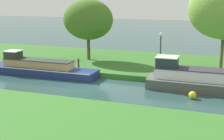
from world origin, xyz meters
name	(u,v)px	position (x,y,z in m)	size (l,w,h in m)	color
ground_plane	(91,85)	(0.00, 0.00, 0.00)	(120.00, 120.00, 0.00)	#294847
riverbank_far	(121,62)	(0.00, 7.00, 0.20)	(72.00, 10.00, 0.40)	#336927
riverbank_near	(11,134)	(0.00, -9.00, 0.20)	(72.00, 10.00, 0.40)	#357129
navy_barge	(36,68)	(-5.23, 1.20, 0.56)	(10.18, 1.70, 1.83)	navy
slate_narrowboat	(200,80)	(7.32, 1.20, 0.72)	(7.32, 1.99, 2.16)	#51524B
willow_tree_left	(88,20)	(-2.95, 6.40, 4.03)	(4.63, 3.28, 5.45)	brown
lamp_post	(161,48)	(4.24, 3.31, 2.33)	(0.24, 0.24, 3.10)	#333338
mooring_post_near	(14,61)	(-8.15, 2.44, 0.68)	(0.20, 0.20, 0.56)	#553522
mooring_post_far	(79,64)	(-2.09, 2.44, 0.85)	(0.16, 0.16, 0.90)	#4C3A24
channel_buoy	(193,95)	(7.06, -0.74, 0.24)	(0.47, 0.47, 0.47)	yellow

